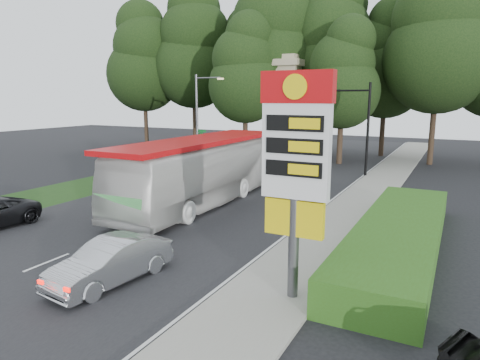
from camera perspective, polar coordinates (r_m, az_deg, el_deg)
The scene contains 20 objects.
ground at distance 17.58m, azimuth -25.62°, elevation -10.49°, with size 120.00×120.00×0.00m, color black.
road_surface at distance 26.14m, azimuth -4.29°, elevation -2.53°, with size 14.00×80.00×0.02m, color black.
sidewalk_right at distance 22.97m, azimuth 14.14°, elevation -4.63°, with size 3.00×80.00×0.12m, color gray.
grass_verge_left at distance 36.38m, azimuth -12.11°, elevation 1.11°, with size 5.00×50.00×0.02m, color #193814.
hedge at distance 18.55m, azimuth 20.40°, elevation -7.02°, with size 3.00×14.00×1.20m, color #2C5316.
gas_station_pylon at distance 12.45m, azimuth 7.45°, elevation 3.19°, with size 2.10×0.45×6.85m.
traffic_signal_mast at distance 34.51m, azimuth 14.60°, elevation 8.27°, with size 6.10×0.35×7.20m.
streetlight_signs at distance 37.65m, azimuth -5.48°, elevation 8.42°, with size 2.75×0.98×8.00m.
monument at distance 42.50m, azimuth 6.23°, elevation 9.60°, with size 3.00×3.00×10.05m.
tree_far_west at distance 55.57m, azimuth -12.76°, elevation 15.48°, with size 8.96×8.96×17.60m.
tree_west_mid at distance 53.71m, azimuth -6.24°, elevation 16.92°, with size 9.80×9.80×19.25m.
tree_west_near at distance 52.29m, azimuth 0.76°, elevation 15.30°, with size 8.40×8.40×16.50m.
tree_center_left at distance 46.78m, azimuth 4.21°, elevation 18.25°, with size 10.08×10.08×19.80m.
tree_center_right at distance 46.55m, azimuth 12.33°, elevation 16.83°, with size 9.24×9.24×18.15m.
tree_east_near at distance 47.32m, azimuth 18.97°, elevation 14.77°, with size 8.12×8.12×15.95m.
tree_east_mid at distance 42.99m, azimuth 25.15°, elevation 17.02°, with size 9.52×9.52×18.70m.
tree_monument_left at distance 43.28m, azimuth 0.73°, elevation 14.42°, with size 7.28×7.28×14.30m.
tree_monument_right at distance 40.38m, azimuth 13.55°, elevation 13.41°, with size 6.72×6.72×13.20m.
transit_bus at distance 24.49m, azimuth -5.32°, elevation 1.06°, with size 3.20×13.67×3.81m, color silver.
sedan_silver at distance 15.11m, azimuth -16.86°, elevation -10.38°, with size 1.55×4.44×1.46m, color #A7AAAF.
Camera 1 is at (13.39, -9.60, 6.13)m, focal length 32.00 mm.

